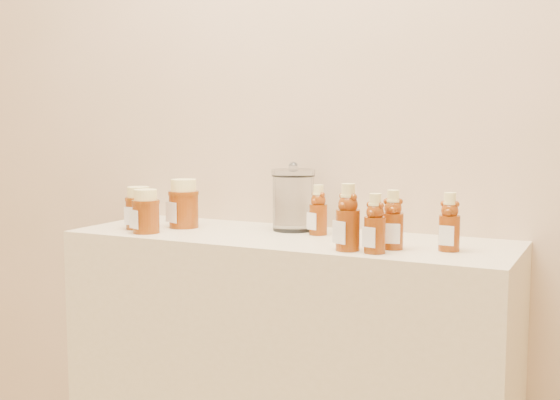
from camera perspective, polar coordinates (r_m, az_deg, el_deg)
The scene contains 11 objects.
wall_back at distance 2.04m, azimuth 3.07°, elevation 10.42°, with size 3.50×0.02×2.70m, color tan.
display_table at distance 2.00m, azimuth 0.58°, elevation -15.77°, with size 1.20×0.40×0.90m, color beige.
bear_bottle_back_left at distance 1.90m, azimuth 3.13°, elevation -0.54°, with size 0.05×0.05×0.15m, color #692808, non-canonical shape.
bear_bottle_back_mid at distance 1.70m, azimuth 9.16°, elevation -1.27°, with size 0.05×0.05×0.16m, color #692808, non-canonical shape.
bear_bottle_back_right at distance 1.70m, azimuth 13.62°, elevation -1.44°, with size 0.05×0.05×0.16m, color #692808, non-canonical shape.
bear_bottle_front_left at distance 1.66m, azimuth 5.55°, elevation -1.04°, with size 0.06×0.06×0.18m, color #692808, non-canonical shape.
bear_bottle_front_right at distance 1.64m, azimuth 7.73°, elevation -1.58°, with size 0.05×0.05×0.16m, color #692808, non-canonical shape.
honey_jar_left at distance 2.04m, azimuth -11.42°, elevation -0.63°, with size 0.08×0.08×0.12m, color #692808, non-canonical shape.
honey_jar_back at distance 2.05m, azimuth -7.84°, elevation -0.28°, with size 0.09×0.09×0.14m, color #692808, non-canonical shape.
honey_jar_front at distance 1.96m, azimuth -10.84°, elevation -0.90°, with size 0.08×0.08×0.12m, color #692808, non-canonical shape.
glass_canister at distance 1.97m, azimuth 1.08°, elevation 0.22°, with size 0.12×0.12×0.19m, color white, non-canonical shape.
Camera 1 is at (0.80, -0.13, 1.20)m, focal length 45.00 mm.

